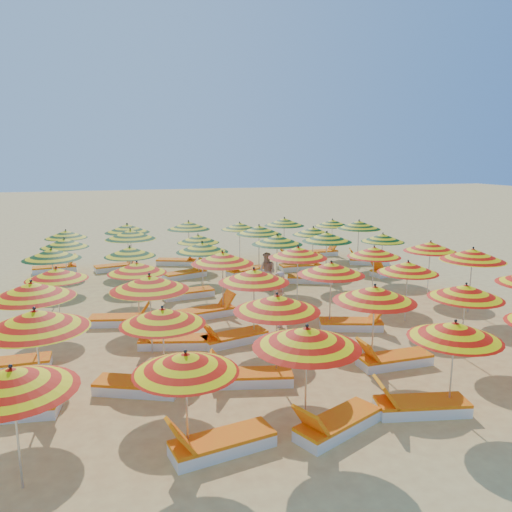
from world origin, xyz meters
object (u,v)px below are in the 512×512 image
at_px(umbrella_10, 466,291).
at_px(umbrella_22, 374,252).
at_px(umbrella_13, 150,283).
at_px(lounger_1, 336,424).
at_px(umbrella_12, 32,290).
at_px(umbrella_36, 66,234).
at_px(umbrella_20, 222,258).
at_px(lounger_8, 172,341).
at_px(umbrella_40, 284,222).
at_px(umbrella_14, 254,276).
at_px(umbrella_38, 188,225).
at_px(umbrella_0, 12,380).
at_px(umbrella_32, 198,239).
at_px(umbrella_37, 127,228).
at_px(lounger_12, 207,312).
at_px(lounger_0, 220,443).
at_px(lounger_4, 139,386).
at_px(lounger_9, 233,338).
at_px(lounger_16, 186,274).
at_px(umbrella_27, 277,240).
at_px(umbrella_18, 56,274).
at_px(umbrella_3, 455,331).
at_px(umbrella_31, 130,234).
at_px(umbrella_21, 298,252).
at_px(umbrella_28, 327,237).
at_px(lounger_13, 187,293).
at_px(umbrella_8, 277,303).
at_px(umbrella_34, 313,231).
at_px(umbrella_35, 359,225).
at_px(umbrella_2, 307,337).
at_px(lounger_24, 321,252).
at_px(lounger_15, 389,271).
at_px(lounger_10, 352,324).
at_px(lounger_3, 13,408).
at_px(lounger_19, 368,261).
at_px(umbrella_33, 259,230).
at_px(umbrella_7, 163,316).
at_px(lounger_5, 250,377).
at_px(lounger_21, 117,267).
at_px(umbrella_23, 430,247).
at_px(lounger_23, 295,256).
at_px(umbrella_1, 186,363).
at_px(lounger_2, 419,406).
at_px(umbrella_17, 473,255).
at_px(lounger_7, 8,365).
at_px(umbrella_16, 408,267).
at_px(umbrella_9, 375,294).
at_px(umbrella_29, 383,238).
at_px(umbrella_15, 331,269).
at_px(umbrella_25, 130,252).
at_px(umbrella_39, 240,226).
at_px(lounger_11, 122,320).

relative_size(umbrella_10, umbrella_22, 0.92).
bearing_deg(umbrella_13, lounger_1, -59.49).
bearing_deg(umbrella_12, lounger_1, -41.35).
bearing_deg(umbrella_36, umbrella_20, -57.19).
bearing_deg(lounger_8, umbrella_40, -109.37).
relative_size(umbrella_14, umbrella_40, 0.88).
bearing_deg(umbrella_38, umbrella_0, -108.85).
bearing_deg(umbrella_38, umbrella_32, -90.81).
height_order(umbrella_37, lounger_12, umbrella_37).
distance_m(lounger_0, lounger_4, 2.73).
relative_size(lounger_9, lounger_16, 1.00).
bearing_deg(umbrella_40, umbrella_27, -113.31).
relative_size(umbrella_18, lounger_0, 1.17).
height_order(umbrella_3, umbrella_20, umbrella_20).
bearing_deg(umbrella_31, umbrella_21, -45.93).
distance_m(umbrella_14, lounger_0, 5.35).
height_order(umbrella_28, lounger_12, umbrella_28).
bearing_deg(lounger_13, umbrella_8, 87.93).
height_order(umbrella_27, umbrella_36, umbrella_27).
bearing_deg(umbrella_34, umbrella_35, 5.91).
height_order(umbrella_2, lounger_24, umbrella_2).
bearing_deg(umbrella_31, lounger_15, -12.17).
bearing_deg(lounger_10, lounger_12, 166.67).
height_order(lounger_3, lounger_15, same).
height_order(lounger_13, lounger_19, same).
bearing_deg(umbrella_33, umbrella_7, -117.82).
bearing_deg(lounger_9, lounger_5, 70.23).
height_order(umbrella_2, umbrella_31, umbrella_31).
bearing_deg(lounger_21, lounger_9, -85.91).
relative_size(umbrella_23, lounger_24, 1.23).
xyz_separation_m(umbrella_23, lounger_23, (-2.16, 7.05, -1.52)).
height_order(umbrella_1, lounger_21, umbrella_1).
distance_m(lounger_2, lounger_13, 9.48).
height_order(umbrella_0, lounger_0, umbrella_0).
distance_m(umbrella_7, umbrella_36, 12.27).
bearing_deg(umbrella_17, lounger_3, -167.50).
bearing_deg(lounger_7, umbrella_3, 152.09).
height_order(umbrella_16, lounger_7, umbrella_16).
bearing_deg(umbrella_13, lounger_24, 47.90).
relative_size(umbrella_9, umbrella_29, 1.07).
relative_size(umbrella_13, umbrella_15, 0.95).
bearing_deg(lounger_3, umbrella_21, 40.96).
bearing_deg(umbrella_28, umbrella_29, 3.58).
xyz_separation_m(lounger_4, lounger_15, (10.43, 7.52, 0.00)).
xyz_separation_m(umbrella_14, umbrella_20, (-0.28, 2.28, 0.04)).
bearing_deg(lounger_12, umbrella_28, 16.81).
xyz_separation_m(umbrella_9, umbrella_22, (2.79, 4.79, -0.09)).
bearing_deg(umbrella_14, lounger_9, -168.66).
xyz_separation_m(umbrella_25, umbrella_39, (5.14, 4.88, 0.00)).
height_order(umbrella_31, lounger_11, umbrella_31).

